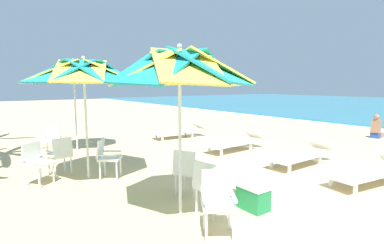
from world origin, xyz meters
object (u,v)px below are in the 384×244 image
object	(u,v)px
sun_lounger_0	(370,170)
cooler_box	(253,197)
sun_lounger_2	(235,141)
beach_umbrella_1	(84,73)
plastic_chair_4	(107,156)
sun_lounger_1	(301,154)
plastic_chair_2	(210,185)
sun_lounger_3	(179,130)
plastic_chair_5	(36,160)
beach_umbrella_2	(73,71)
plastic_chair_3	(61,153)
plastic_chair_0	(218,198)
beachgoer_seated	(377,130)
plastic_chair_1	(187,169)
beach_umbrella_0	(180,70)
plastic_chair_6	(52,138)

from	to	relation	value
sun_lounger_0	cooler_box	world-z (taller)	sun_lounger_0
sun_lounger_0	sun_lounger_2	bearing A→B (deg)	-178.99
beach_umbrella_1	plastic_chair_4	xyz separation A→B (m)	(0.20, 0.35, -1.76)
beach_umbrella_1	sun_lounger_1	xyz separation A→B (m)	(2.06, 4.69, -1.97)
plastic_chair_2	sun_lounger_3	distance (m)	6.80
plastic_chair_5	sun_lounger_0	distance (m)	6.81
beach_umbrella_1	beach_umbrella_2	world-z (taller)	beach_umbrella_2
plastic_chair_3	plastic_chair_0	bearing A→B (deg)	15.63
plastic_chair_2	beachgoer_seated	bearing A→B (deg)	98.55
sun_lounger_1	cooler_box	xyz separation A→B (m)	(1.12, -3.00, -0.08)
sun_lounger_0	beachgoer_seated	distance (m)	6.32
plastic_chair_1	plastic_chair_2	distance (m)	0.88
beach_umbrella_0	plastic_chair_3	bearing A→B (deg)	-161.43
sun_lounger_0	beach_umbrella_1	bearing A→B (deg)	-129.20
plastic_chair_5	sun_lounger_1	world-z (taller)	plastic_chair_5
plastic_chair_5	beach_umbrella_1	bearing A→B (deg)	75.27
plastic_chair_5	beach_umbrella_2	xyz separation A→B (m)	(-2.80, 1.51, 1.93)
plastic_chair_0	plastic_chair_1	xyz separation A→B (m)	(-1.35, 0.44, 0.00)
plastic_chair_2	beach_umbrella_2	world-z (taller)	beach_umbrella_2
beach_umbrella_2	sun_lounger_1	size ratio (longest dim) A/B	1.30
sun_lounger_1	sun_lounger_3	world-z (taller)	same
sun_lounger_3	sun_lounger_2	bearing A→B (deg)	3.58
plastic_chair_6	sun_lounger_3	distance (m)	4.53
plastic_chair_0	beachgoer_seated	bearing A→B (deg)	101.13
beach_umbrella_1	beachgoer_seated	distance (m)	10.77
plastic_chair_5	sun_lounger_2	xyz separation A→B (m)	(0.14, 5.45, -0.22)
plastic_chair_3	plastic_chair_4	xyz separation A→B (m)	(0.80, 0.77, 0.00)
beach_umbrella_1	plastic_chair_5	xyz separation A→B (m)	(-0.25, -0.95, -1.76)
sun_lounger_1	sun_lounger_0	bearing A→B (deg)	-4.24
sun_lounger_2	plastic_chair_3	bearing A→B (deg)	-95.58
sun_lounger_0	sun_lounger_3	world-z (taller)	same
sun_lounger_0	cooler_box	distance (m)	2.93
plastic_chair_0	beach_umbrella_1	bearing A→B (deg)	-168.36
beach_umbrella_2	sun_lounger_2	distance (m)	5.36
beach_umbrella_1	plastic_chair_6	world-z (taller)	beach_umbrella_1
plastic_chair_5	beachgoer_seated	world-z (taller)	beachgoer_seated
plastic_chair_0	plastic_chair_3	bearing A→B (deg)	-164.37
beachgoer_seated	plastic_chair_2	bearing A→B (deg)	-81.45
plastic_chair_2	sun_lounger_2	xyz separation A→B (m)	(-3.06, 3.53, -0.22)
cooler_box	sun_lounger_1	bearing A→B (deg)	110.45
plastic_chair_1	plastic_chair_2	size ratio (longest dim) A/B	1.00
plastic_chair_1	plastic_chair_6	size ratio (longest dim) A/B	1.00
sun_lounger_1	plastic_chair_2	bearing A→B (deg)	-76.66
beach_umbrella_1	plastic_chair_2	bearing A→B (deg)	18.26
sun_lounger_1	cooler_box	bearing A→B (deg)	-69.55
sun_lounger_2	cooler_box	bearing A→B (deg)	-40.49
beachgoer_seated	beach_umbrella_1	bearing A→B (deg)	-98.19
beachgoer_seated	beach_umbrella_2	bearing A→B (deg)	-114.69
plastic_chair_6	beach_umbrella_1	bearing A→B (deg)	3.91
plastic_chair_2	sun_lounger_2	bearing A→B (deg)	130.85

